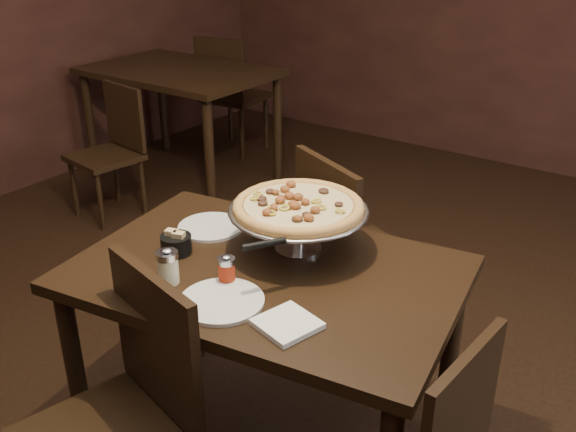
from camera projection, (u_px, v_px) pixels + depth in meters
The scene contains 15 objects.
room at pixel (301, 72), 1.63m from camera, with size 6.04×7.04×2.84m.
dining_table at pixel (266, 295), 2.07m from camera, with size 1.31×0.97×0.75m.
background_table at pixel (180, 84), 4.46m from camera, with size 1.28×0.85×0.80m.
pizza_stand at pixel (298, 207), 2.08m from camera, with size 0.46×0.46×0.19m.
parmesan_shaker at pixel (168, 266), 1.93m from camera, with size 0.07×0.07×0.12m.
pepper_flake_shaker at pixel (227, 270), 1.93m from camera, with size 0.05×0.05×0.10m.
packet_caddy at pixel (176, 244), 2.11m from camera, with size 0.10×0.10×0.08m.
napkin_stack at pixel (287, 324), 1.74m from camera, with size 0.15×0.15×0.02m, color silver.
plate_left at pixel (211, 227), 2.28m from camera, with size 0.23×0.23×0.01m, color silver.
plate_near at pixel (222, 301), 1.84m from camera, with size 0.25×0.25×0.01m, color silver.
serving_spatula at pixel (264, 245), 1.85m from camera, with size 0.17×0.17×0.02m.
chair_far at pixel (349, 250), 2.66m from camera, with size 0.57×0.57×0.92m.
chair_near at pixel (125, 413), 1.81m from camera, with size 0.51×0.51×0.90m.
bg_chair_far at pixel (229, 91), 5.01m from camera, with size 0.47×0.47×0.93m.
bg_chair_near at pixel (113, 146), 4.01m from camera, with size 0.43×0.43×0.82m.
Camera 1 is at (0.98, -1.33, 1.77)m, focal length 40.00 mm.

